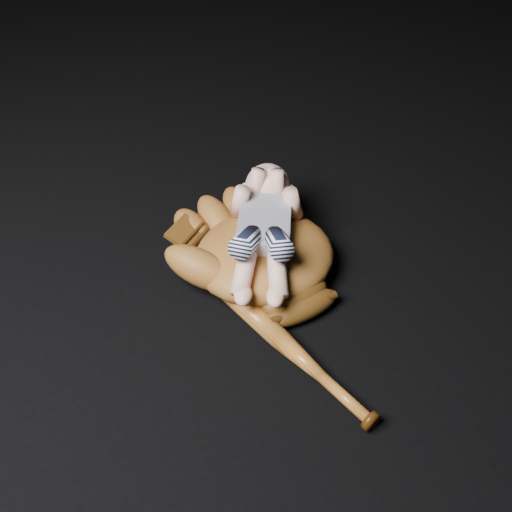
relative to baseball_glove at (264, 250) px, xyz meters
name	(u,v)px	position (x,y,z in m)	size (l,w,h in m)	color
baseball_glove	(264,250)	(0.00, 0.00, 0.00)	(0.39, 0.44, 0.14)	brown
newborn_baby	(264,229)	(0.00, 0.00, 0.06)	(0.18, 0.40, 0.16)	#EEB199
baseball_bat	(289,347)	(0.02, -0.23, -0.05)	(0.04, 0.46, 0.04)	#95541D
baseball	(311,254)	(0.11, 0.01, -0.03)	(0.08, 0.08, 0.08)	white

